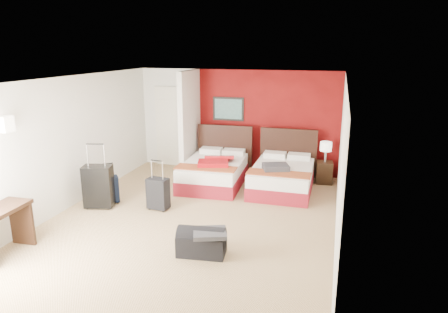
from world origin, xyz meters
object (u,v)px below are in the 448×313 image
(bed_left, at_px, (213,173))
(suitcase_black, at_px, (99,188))
(bed_right, at_px, (282,179))
(nightstand, at_px, (324,172))
(red_suitcase_open, at_px, (216,161))
(duffel_bag, at_px, (202,243))
(suitcase_charcoal, at_px, (158,195))
(desk, at_px, (3,232))
(suitcase_navy, at_px, (109,191))
(table_lamp, at_px, (326,152))

(bed_left, relative_size, suitcase_black, 2.26)
(bed_right, xyz_separation_m, nightstand, (0.86, 0.78, -0.02))
(bed_left, height_order, red_suitcase_open, red_suitcase_open)
(bed_left, relative_size, duffel_bag, 2.56)
(bed_right, bearing_deg, duffel_bag, -103.72)
(bed_left, bearing_deg, bed_right, -1.07)
(red_suitcase_open, distance_m, suitcase_charcoal, 1.73)
(red_suitcase_open, bearing_deg, bed_left, 119.39)
(bed_left, relative_size, bed_right, 1.01)
(bed_left, xyz_separation_m, bed_right, (1.54, 0.05, -0.00))
(suitcase_charcoal, distance_m, desk, 2.70)
(nightstand, bearing_deg, bed_right, -142.56)
(duffel_bag, bearing_deg, suitcase_navy, 142.93)
(desk, bearing_deg, suitcase_navy, 78.13)
(suitcase_navy, bearing_deg, suitcase_charcoal, -39.94)
(suitcase_black, bearing_deg, desk, -113.05)
(nightstand, xyz_separation_m, suitcase_navy, (-4.06, -2.47, 0.01))
(bed_left, xyz_separation_m, table_lamp, (2.39, 0.83, 0.46))
(suitcase_navy, relative_size, duffel_bag, 0.73)
(table_lamp, distance_m, suitcase_navy, 4.78)
(bed_left, relative_size, red_suitcase_open, 2.04)
(nightstand, xyz_separation_m, desk, (-4.43, -4.76, 0.13))
(table_lamp, bearing_deg, desk, -132.96)
(bed_right, relative_size, table_lamp, 3.89)
(nightstand, relative_size, suitcase_charcoal, 0.85)
(bed_right, height_order, table_lamp, table_lamp)
(table_lamp, relative_size, suitcase_navy, 0.89)
(duffel_bag, bearing_deg, bed_right, 70.25)
(nightstand, bearing_deg, desk, -137.93)
(bed_left, height_order, suitcase_black, suitcase_black)
(desk, bearing_deg, red_suitcase_open, 58.18)
(suitcase_charcoal, height_order, desk, desk)
(nightstand, relative_size, desk, 0.55)
(bed_left, xyz_separation_m, desk, (-2.04, -3.93, 0.10))
(bed_right, xyz_separation_m, duffel_bag, (-0.76, -3.15, -0.09))
(bed_left, distance_m, desk, 4.43)
(nightstand, xyz_separation_m, suitcase_black, (-4.13, -2.70, 0.15))
(red_suitcase_open, height_order, duffel_bag, red_suitcase_open)
(bed_left, bearing_deg, suitcase_navy, -138.26)
(red_suitcase_open, distance_m, duffel_bag, 3.10)
(bed_left, xyz_separation_m, nightstand, (2.39, 0.83, -0.02))
(bed_left, distance_m, red_suitcase_open, 0.36)
(bed_left, xyz_separation_m, suitcase_black, (-1.74, -1.87, 0.13))
(nightstand, bearing_deg, bed_left, -165.84)
(red_suitcase_open, relative_size, nightstand, 1.79)
(red_suitcase_open, xyz_separation_m, suitcase_black, (-1.84, -1.77, -0.20))
(bed_right, bearing_deg, suitcase_charcoal, -141.52)
(duffel_bag, bearing_deg, suitcase_black, 147.78)
(bed_right, distance_m, red_suitcase_open, 1.48)
(bed_left, distance_m, suitcase_navy, 2.34)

